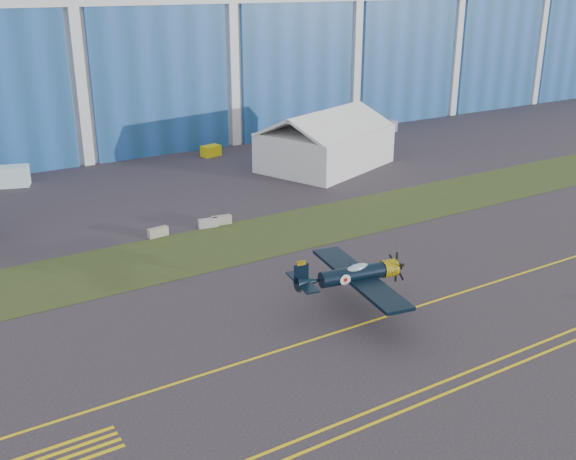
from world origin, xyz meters
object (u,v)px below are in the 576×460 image
tent (325,138)px  tug (211,151)px  warbird (353,275)px  shipping_container (4,177)px

tent → tug: 16.88m
warbird → tent: 41.31m
shipping_container → tug: 27.24m
warbird → tug: size_ratio=5.12×
warbird → tent: (21.80, 35.09, 0.68)m
tent → shipping_container: bearing=140.8°
tent → shipping_container: (-37.55, 12.54, -2.57)m
warbird → tent: tent is taller
warbird → tent: bearing=67.3°
warbird → tug: 49.50m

